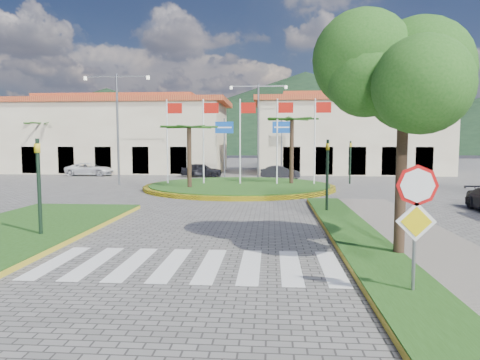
# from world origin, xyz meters

# --- Properties ---
(ground) EXTENTS (160.00, 160.00, 0.00)m
(ground) POSITION_xyz_m (0.00, 0.00, 0.00)
(ground) COLOR #5E5B59
(ground) RESTS_ON ground
(sidewalk_right) EXTENTS (4.00, 28.00, 0.15)m
(sidewalk_right) POSITION_xyz_m (6.00, 2.00, 0.07)
(sidewalk_right) COLOR gray
(sidewalk_right) RESTS_ON ground
(verge_right) EXTENTS (1.60, 28.00, 0.18)m
(verge_right) POSITION_xyz_m (4.80, 2.00, 0.09)
(verge_right) COLOR #224915
(verge_right) RESTS_ON ground
(crosswalk) EXTENTS (8.00, 3.00, 0.01)m
(crosswalk) POSITION_xyz_m (0.00, 4.00, 0.01)
(crosswalk) COLOR silver
(crosswalk) RESTS_ON ground
(roundabout_island) EXTENTS (12.70, 12.70, 6.00)m
(roundabout_island) POSITION_xyz_m (0.00, 22.00, 0.17)
(roundabout_island) COLOR yellow
(roundabout_island) RESTS_ON ground
(stop_sign) EXTENTS (0.80, 0.11, 2.65)m
(stop_sign) POSITION_xyz_m (4.90, 1.96, 1.79)
(stop_sign) COLOR slate
(stop_sign) RESTS_ON ground
(deciduous_tree) EXTENTS (3.60, 3.60, 6.80)m
(deciduous_tree) POSITION_xyz_m (5.50, 5.00, 5.18)
(deciduous_tree) COLOR black
(deciduous_tree) RESTS_ON ground
(traffic_light_left) EXTENTS (0.15, 0.18, 3.20)m
(traffic_light_left) POSITION_xyz_m (-5.20, 6.50, 1.94)
(traffic_light_left) COLOR black
(traffic_light_left) RESTS_ON ground
(traffic_light_right) EXTENTS (0.15, 0.18, 3.20)m
(traffic_light_right) POSITION_xyz_m (4.50, 12.00, 1.94)
(traffic_light_right) COLOR black
(traffic_light_right) RESTS_ON ground
(traffic_light_far) EXTENTS (0.18, 0.15, 3.20)m
(traffic_light_far) POSITION_xyz_m (8.00, 26.00, 1.94)
(traffic_light_far) COLOR black
(traffic_light_far) RESTS_ON ground
(direction_sign_west) EXTENTS (1.60, 0.14, 5.20)m
(direction_sign_west) POSITION_xyz_m (-2.00, 30.97, 3.53)
(direction_sign_west) COLOR slate
(direction_sign_west) RESTS_ON ground
(direction_sign_east) EXTENTS (1.60, 0.14, 5.20)m
(direction_sign_east) POSITION_xyz_m (3.00, 30.97, 3.53)
(direction_sign_east) COLOR slate
(direction_sign_east) RESTS_ON ground
(street_lamp_centre) EXTENTS (4.80, 0.16, 8.00)m
(street_lamp_centre) POSITION_xyz_m (1.00, 30.00, 4.50)
(street_lamp_centre) COLOR slate
(street_lamp_centre) RESTS_ON ground
(street_lamp_west) EXTENTS (4.80, 0.16, 8.00)m
(street_lamp_west) POSITION_xyz_m (-9.00, 24.00, 4.50)
(street_lamp_west) COLOR slate
(street_lamp_west) RESTS_ON ground
(building_left) EXTENTS (23.32, 9.54, 8.05)m
(building_left) POSITION_xyz_m (-14.00, 38.00, 3.90)
(building_left) COLOR #C0AF91
(building_left) RESTS_ON ground
(building_right) EXTENTS (19.08, 9.54, 8.05)m
(building_right) POSITION_xyz_m (10.00, 38.00, 3.90)
(building_right) COLOR #C0AF91
(building_right) RESTS_ON ground
(hill_far_west) EXTENTS (140.00, 140.00, 22.00)m
(hill_far_west) POSITION_xyz_m (-55.00, 140.00, 11.00)
(hill_far_west) COLOR black
(hill_far_west) RESTS_ON ground
(hill_far_mid) EXTENTS (180.00, 180.00, 30.00)m
(hill_far_mid) POSITION_xyz_m (15.00, 160.00, 15.00)
(hill_far_mid) COLOR black
(hill_far_mid) RESTS_ON ground
(hill_near_back) EXTENTS (110.00, 110.00, 16.00)m
(hill_near_back) POSITION_xyz_m (-10.00, 130.00, 8.00)
(hill_near_back) COLOR black
(hill_near_back) RESTS_ON ground
(white_van) EXTENTS (4.35, 2.10, 1.20)m
(white_van) POSITION_xyz_m (-14.79, 32.26, 0.60)
(white_van) COLOR silver
(white_van) RESTS_ON ground
(car_dark_a) EXTENTS (3.78, 1.75, 1.25)m
(car_dark_a) POSITION_xyz_m (-4.13, 31.59, 0.63)
(car_dark_a) COLOR black
(car_dark_a) RESTS_ON ground
(car_dark_b) EXTENTS (3.40, 1.26, 1.11)m
(car_dark_b) POSITION_xyz_m (2.87, 30.15, 0.56)
(car_dark_b) COLOR black
(car_dark_b) RESTS_ON ground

